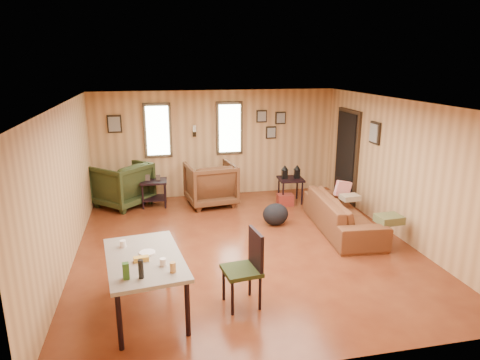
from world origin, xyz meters
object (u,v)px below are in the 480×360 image
at_px(recliner_green, 122,182).
at_px(side_table, 291,177).
at_px(recliner_brown, 211,182).
at_px(end_table, 154,188).
at_px(sofa, 343,208).
at_px(dining_table, 145,263).

height_order(recliner_green, side_table, recliner_green).
xyz_separation_m(recliner_brown, end_table, (-1.20, 0.14, -0.12)).
bearing_deg(recliner_green, sofa, 104.37).
bearing_deg(end_table, recliner_brown, -6.78).
relative_size(recliner_brown, side_table, 1.21).
bearing_deg(recliner_brown, dining_table, 63.42).
bearing_deg(sofa, side_table, 17.96).
bearing_deg(side_table, recliner_brown, 173.01).
bearing_deg(recliner_green, side_table, 125.75).
bearing_deg(sofa, recliner_green, 64.90).
relative_size(recliner_brown, recliner_green, 0.98).
xyz_separation_m(recliner_green, side_table, (3.61, -0.53, 0.05)).
bearing_deg(side_table, sofa, -76.61).
xyz_separation_m(recliner_green, dining_table, (0.50, -4.29, 0.16)).
distance_m(sofa, recliner_brown, 2.93).
relative_size(sofa, end_table, 3.13).
bearing_deg(dining_table, sofa, 21.70).
bearing_deg(dining_table, side_table, 42.70).
bearing_deg(dining_table, recliner_green, 88.92).
relative_size(side_table, dining_table, 0.54).
distance_m(end_table, dining_table, 4.13).
distance_m(recliner_brown, end_table, 1.22).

